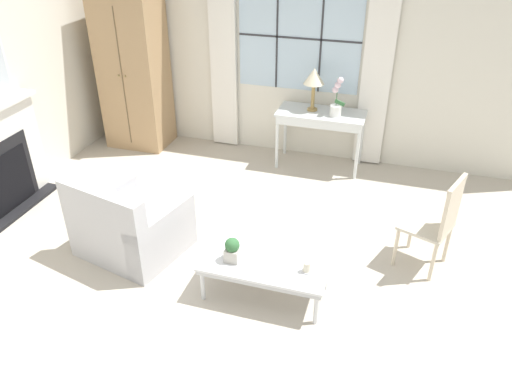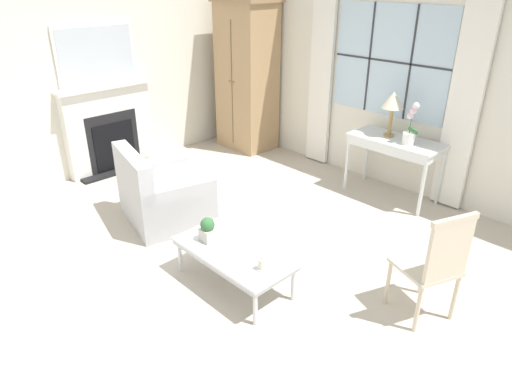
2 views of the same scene
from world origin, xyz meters
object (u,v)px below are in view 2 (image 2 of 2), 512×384
Objects in this scene: armchair_upholstered at (163,197)px; potted_plant_small at (208,229)px; armoire at (247,76)px; table_lamp at (393,102)px; console_table at (396,146)px; coffee_table at (234,254)px; potted_orchid at (410,129)px; pillar_candle at (261,265)px; side_chair_wooden at (436,261)px; fireplace at (108,123)px.

armchair_upholstered is 4.86× the size of potted_plant_small.
table_lamp is (2.56, 0.07, 0.06)m from armoire.
console_table is 1.00× the size of coffee_table.
pillar_candle is at bearing -85.44° from potted_orchid.
console_table is at bearing 0.78° from armoire.
console_table is 0.34m from potted_orchid.
potted_orchid is at bearing 125.82° from side_chair_wooden.
console_table is at bearing 84.37° from potted_plant_small.
pillar_candle is (0.21, -2.68, -0.55)m from potted_orchid.
console_table is 2.75m from coffee_table.
potted_orchid reaches higher than coffee_table.
potted_orchid is at bearing -0.50° from armoire.
armchair_upholstered is 9.94× the size of pillar_candle.
table_lamp is 0.49× the size of coffee_table.
fireplace is 3.62× the size of table_lamp.
potted_orchid is 0.44× the size of armchair_upholstered.
potted_orchid is 4.38× the size of pillar_candle.
pillar_candle is at bearing -140.69° from side_chair_wooden.
side_chair_wooden is at bearing 11.74° from armchair_upholstered.
fireplace reaches higher than side_chair_wooden.
fireplace is 1.77× the size of armchair_upholstered.
armoire reaches higher than table_lamp.
potted_orchid reaches higher than armchair_upholstered.
coffee_table is at bearing 11.25° from potted_plant_small.
potted_plant_small is (3.05, -0.62, -0.21)m from fireplace.
side_chair_wooden is at bearing -51.31° from console_table.
side_chair_wooden is at bearing 27.61° from potted_plant_small.
potted_orchid is at bearing -16.50° from table_lamp.
table_lamp is 0.42m from potted_orchid.
armoire is 19.88× the size of pillar_candle.
coffee_table is (2.72, -2.69, -0.83)m from armoire.
potted_orchid is 2.80m from potted_plant_small.
pillar_candle is (0.68, 0.04, -0.07)m from potted_plant_small.
console_table is 1.00× the size of armchair_upholstered.
fireplace is 3.91m from table_lamp.
table_lamp is 2.37× the size of potted_plant_small.
potted_plant_small is at bearing -177.04° from pillar_candle.
fireplace reaches higher than potted_plant_small.
armoire is 4.60m from side_chair_wooden.
side_chair_wooden is (4.81, 0.30, -0.13)m from fireplace.
console_table is 0.55m from table_lamp.
fireplace is 0.88× the size of armoire.
console_table is 1.13× the size of side_chair_wooden.
armchair_upholstered is at bearing -124.98° from potted_orchid.
coffee_table is (-0.17, -2.66, -0.64)m from potted_orchid.
table_lamp is at bearing 87.13° from potted_plant_small.
potted_plant_small is at bearing -13.76° from armchair_upholstered.
console_table is 2.93m from armchair_upholstered.
fireplace is 2.26m from armoire.
potted_plant_small is (-0.14, -2.81, -0.73)m from table_lamp.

